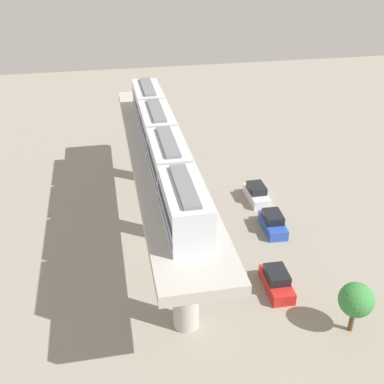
# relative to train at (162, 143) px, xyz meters

# --- Properties ---
(ground_plane) EXTENTS (120.00, 120.00, 0.00)m
(ground_plane) POSITION_rel_train_xyz_m (0.00, 1.09, -10.08)
(ground_plane) COLOR gray
(viaduct) EXTENTS (5.20, 35.80, 8.55)m
(viaduct) POSITION_rel_train_xyz_m (0.00, 1.09, -3.47)
(viaduct) COLOR #B7B2AA
(viaduct) RESTS_ON ground
(train) EXTENTS (2.64, 27.45, 3.24)m
(train) POSITION_rel_train_xyz_m (0.00, 0.00, 0.00)
(train) COLOR silver
(train) RESTS_ON viaduct
(parked_car_white) EXTENTS (1.83, 4.21, 1.76)m
(parked_car_white) POSITION_rel_train_xyz_m (10.64, 5.89, -9.34)
(parked_car_white) COLOR white
(parked_car_white) RESTS_ON ground
(parked_car_blue) EXTENTS (1.99, 4.28, 1.76)m
(parked_car_blue) POSITION_rel_train_xyz_m (10.47, 0.18, -9.34)
(parked_car_blue) COLOR #284CB7
(parked_car_blue) RESTS_ON ground
(parked_car_red) EXTENTS (1.92, 4.25, 1.76)m
(parked_car_red) POSITION_rel_train_xyz_m (7.88, -8.08, -9.34)
(parked_car_red) COLOR red
(parked_car_red) RESTS_ON ground
(tree_near_viaduct) EXTENTS (2.51, 2.51, 4.13)m
(tree_near_viaduct) POSITION_rel_train_xyz_m (11.66, -13.36, -7.24)
(tree_near_viaduct) COLOR brown
(tree_near_viaduct) RESTS_ON ground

